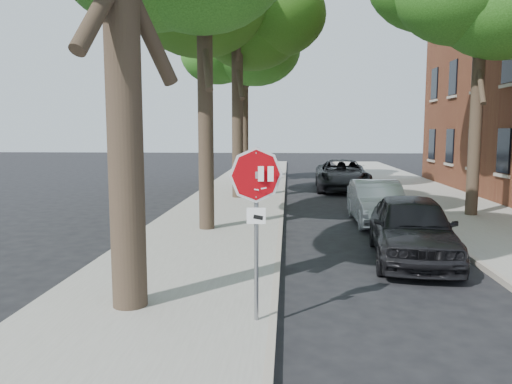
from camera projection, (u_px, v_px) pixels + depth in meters
ground at (303, 328)px, 7.50m from camera, size 120.00×120.00×0.00m
sidewalk_left at (230, 205)px, 19.54m from camera, size 4.00×55.00×0.12m
sidewalk_right at (452, 207)px, 19.00m from camera, size 4.00×55.00×0.12m
curb_left at (282, 205)px, 19.41m from camera, size 0.12×55.00×0.13m
curb_right at (397, 207)px, 19.13m from camera, size 0.12×55.00×0.13m
stop_sign at (256, 200)px, 7.29m from camera, size 0.76×0.34×2.61m
tree_mid_b at (237, 8)px, 20.67m from camera, size 5.88×5.46×10.36m
tree_far at (244, 54)px, 27.71m from camera, size 5.29×4.91×9.33m
car_a at (412, 228)px, 11.40m from camera, size 2.24×4.58×1.50m
car_b at (377, 202)px, 15.94m from camera, size 1.45×4.15×1.37m
car_d at (342, 175)px, 24.81m from camera, size 2.75×5.58×1.52m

